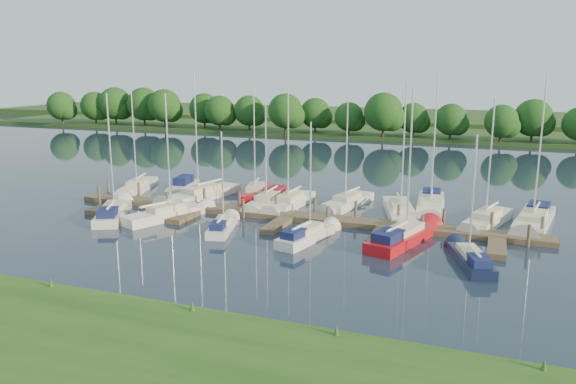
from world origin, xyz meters
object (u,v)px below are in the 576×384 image
(sailboat_n_0, at_px, (138,188))
(sailboat_n_5, at_px, (290,204))
(dock, at_px, (287,218))
(motorboat, at_px, (183,187))
(sailboat_s_2, at_px, (223,227))

(sailboat_n_0, xyz_separation_m, sailboat_n_5, (16.79, -1.25, 0.01))
(sailboat_n_0, bearing_deg, dock, 146.61)
(dock, height_order, motorboat, motorboat)
(sailboat_n_0, xyz_separation_m, sailboat_s_2, (14.55, -9.80, 0.04))
(sailboat_n_0, relative_size, sailboat_s_2, 1.32)
(sailboat_n_5, bearing_deg, motorboat, -10.56)
(sailboat_n_0, height_order, motorboat, sailboat_n_0)
(dock, bearing_deg, sailboat_n_0, 163.44)
(sailboat_s_2, bearing_deg, sailboat_n_5, 60.44)
(sailboat_n_5, relative_size, sailboat_s_2, 1.37)
(dock, bearing_deg, sailboat_n_5, 107.60)
(motorboat, xyz_separation_m, sailboat_n_5, (12.59, -3.00, -0.07))
(motorboat, bearing_deg, sailboat_s_2, 122.46)
(sailboat_n_5, bearing_deg, dock, 110.42)
(dock, distance_m, sailboat_n_0, 18.88)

